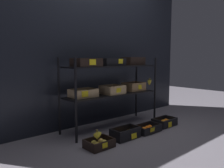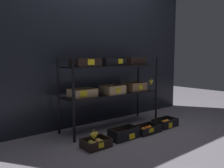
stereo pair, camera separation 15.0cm
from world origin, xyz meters
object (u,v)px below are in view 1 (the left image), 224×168
(crate_ground_right_orange, at_px, (164,123))
(crate_ground_tangerine, at_px, (147,129))
(banana_bunch_loose, at_px, (97,135))
(crate_ground_apple_gold, at_px, (99,144))
(crate_ground_orange, at_px, (125,134))
(display_rack, at_px, (112,79))

(crate_ground_right_orange, bearing_deg, crate_ground_tangerine, -177.09)
(banana_bunch_loose, bearing_deg, crate_ground_apple_gold, 8.37)
(crate_ground_orange, height_order, crate_ground_right_orange, crate_ground_orange)
(crate_ground_apple_gold, xyz_separation_m, banana_bunch_loose, (-0.03, -0.00, 0.11))
(banana_bunch_loose, bearing_deg, display_rack, 37.17)
(crate_ground_orange, bearing_deg, crate_ground_apple_gold, -178.38)
(crate_ground_apple_gold, distance_m, crate_ground_right_orange, 1.26)
(crate_ground_apple_gold, distance_m, banana_bunch_loose, 0.11)
(crate_ground_tangerine, relative_size, banana_bunch_loose, 2.93)
(display_rack, height_order, crate_ground_orange, display_rack)
(crate_ground_tangerine, bearing_deg, crate_ground_orange, 177.36)
(crate_ground_right_orange, bearing_deg, crate_ground_apple_gold, -179.32)
(crate_ground_orange, height_order, banana_bunch_loose, banana_bunch_loose)
(display_rack, height_order, crate_ground_right_orange, display_rack)
(display_rack, bearing_deg, crate_ground_tangerine, -68.02)
(crate_ground_apple_gold, height_order, crate_ground_orange, crate_ground_orange)
(display_rack, distance_m, crate_ground_apple_gold, 1.04)
(crate_ground_orange, bearing_deg, banana_bunch_loose, -177.93)
(crate_ground_apple_gold, xyz_separation_m, crate_ground_orange, (0.43, 0.01, 0.01))
(crate_ground_orange, distance_m, crate_ground_right_orange, 0.83)
(crate_ground_apple_gold, xyz_separation_m, crate_ground_right_orange, (1.26, 0.01, 0.00))
(crate_ground_apple_gold, bearing_deg, crate_ground_tangerine, -0.46)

